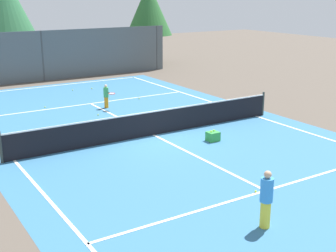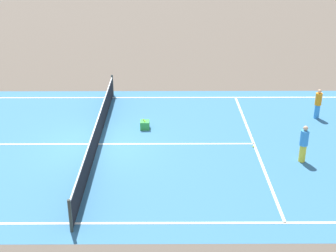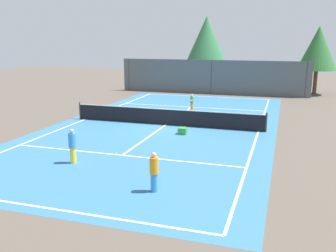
% 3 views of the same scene
% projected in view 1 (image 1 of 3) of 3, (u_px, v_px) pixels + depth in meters
% --- Properties ---
extents(ground_plane, '(80.00, 80.00, 0.00)m').
position_uv_depth(ground_plane, '(153.00, 135.00, 18.49)').
color(ground_plane, brown).
extents(court_surface, '(13.00, 25.00, 0.01)m').
position_uv_depth(court_surface, '(153.00, 135.00, 18.49)').
color(court_surface, teal).
rests_on(court_surface, ground_plane).
extents(tennis_net, '(11.90, 0.10, 1.10)m').
position_uv_depth(tennis_net, '(153.00, 123.00, 18.35)').
color(tennis_net, '#333833').
rests_on(tennis_net, ground_plane).
extents(perimeter_fence, '(18.00, 0.12, 3.20)m').
position_uv_depth(perimeter_fence, '(43.00, 56.00, 29.43)').
color(perimeter_fence, '#515B60').
rests_on(perimeter_fence, ground_plane).
extents(tree_1, '(3.62, 3.62, 6.31)m').
position_uv_depth(tree_1, '(149.00, 9.00, 35.73)').
color(tree_1, brown).
rests_on(tree_1, ground_plane).
extents(player_0, '(0.38, 0.83, 1.17)m').
position_uv_depth(player_0, '(106.00, 96.00, 22.67)').
color(player_0, orange).
rests_on(player_0, ground_plane).
extents(player_2, '(0.31, 0.31, 1.47)m').
position_uv_depth(player_2, '(266.00, 199.00, 11.03)').
color(player_2, yellow).
rests_on(player_2, ground_plane).
extents(ball_crate, '(0.45, 0.39, 0.43)m').
position_uv_depth(ball_crate, '(213.00, 136.00, 17.73)').
color(ball_crate, green).
rests_on(ball_crate, ground_plane).
extents(tennis_ball_0, '(0.07, 0.07, 0.07)m').
position_uv_depth(tennis_ball_0, '(256.00, 191.00, 13.18)').
color(tennis_ball_0, '#CCE533').
rests_on(tennis_ball_0, ground_plane).
extents(tennis_ball_1, '(0.07, 0.07, 0.07)m').
position_uv_depth(tennis_ball_1, '(73.00, 90.00, 26.89)').
color(tennis_ball_1, '#CCE533').
rests_on(tennis_ball_1, ground_plane).
extents(tennis_ball_2, '(0.07, 0.07, 0.07)m').
position_uv_depth(tennis_ball_2, '(98.00, 115.00, 21.43)').
color(tennis_ball_2, '#CCE533').
rests_on(tennis_ball_2, ground_plane).
extents(tennis_ball_3, '(0.07, 0.07, 0.07)m').
position_uv_depth(tennis_ball_3, '(45.00, 107.00, 22.88)').
color(tennis_ball_3, '#CCE533').
rests_on(tennis_ball_3, ground_plane).
extents(tennis_ball_4, '(0.07, 0.07, 0.07)m').
position_uv_depth(tennis_ball_4, '(139.00, 99.00, 24.71)').
color(tennis_ball_4, '#CCE533').
rests_on(tennis_ball_4, ground_plane).
extents(tennis_ball_5, '(0.07, 0.07, 0.07)m').
position_uv_depth(tennis_ball_5, '(92.00, 88.00, 27.30)').
color(tennis_ball_5, '#CCE533').
rests_on(tennis_ball_5, ground_plane).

